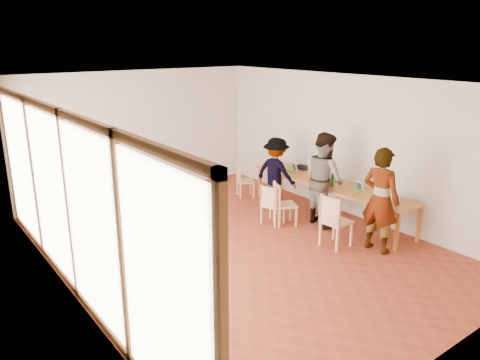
# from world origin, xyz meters

# --- Properties ---
(ground) EXTENTS (8.00, 8.00, 0.00)m
(ground) POSITION_xyz_m (0.00, 0.00, 0.00)
(ground) COLOR maroon
(ground) RESTS_ON ground
(wall_back) EXTENTS (6.00, 0.10, 3.00)m
(wall_back) POSITION_xyz_m (0.00, 4.00, 1.50)
(wall_back) COLOR beige
(wall_back) RESTS_ON ground
(wall_front) EXTENTS (6.00, 0.10, 3.00)m
(wall_front) POSITION_xyz_m (0.00, -4.00, 1.50)
(wall_front) COLOR beige
(wall_front) RESTS_ON ground
(wall_right) EXTENTS (0.10, 8.00, 3.00)m
(wall_right) POSITION_xyz_m (3.00, 0.00, 1.50)
(wall_right) COLOR beige
(wall_right) RESTS_ON ground
(window_wall) EXTENTS (0.10, 8.00, 3.00)m
(window_wall) POSITION_xyz_m (-2.96, 0.00, 1.50)
(window_wall) COLOR white
(window_wall) RESTS_ON ground
(ceiling) EXTENTS (6.00, 8.00, 0.04)m
(ceiling) POSITION_xyz_m (0.00, 0.00, 3.02)
(ceiling) COLOR white
(ceiling) RESTS_ON wall_back
(communal_table) EXTENTS (0.80, 4.00, 0.75)m
(communal_table) POSITION_xyz_m (2.50, 0.05, 0.70)
(communal_table) COLOR #C4702B
(communal_table) RESTS_ON ground
(side_table) EXTENTS (0.90, 0.90, 0.75)m
(side_table) POSITION_xyz_m (-2.06, 3.20, 0.67)
(side_table) COLOR #C4702B
(side_table) RESTS_ON ground
(chair_near) EXTENTS (0.48, 0.48, 0.53)m
(chair_near) POSITION_xyz_m (1.36, -1.08, 0.61)
(chair_near) COLOR tan
(chair_near) RESTS_ON ground
(chair_mid) EXTENTS (0.55, 0.55, 0.48)m
(chair_mid) POSITION_xyz_m (1.34, 0.31, 0.55)
(chair_mid) COLOR tan
(chair_mid) RESTS_ON ground
(chair_far) EXTENTS (0.48, 0.48, 0.45)m
(chair_far) POSITION_xyz_m (1.17, 0.44, 0.52)
(chair_far) COLOR tan
(chair_far) RESTS_ON ground
(chair_empty) EXTENTS (0.51, 0.51, 0.44)m
(chair_empty) POSITION_xyz_m (1.80, 2.24, 0.50)
(chair_empty) COLOR tan
(chair_empty) RESTS_ON ground
(chair_spare) EXTENTS (0.61, 0.61, 0.50)m
(chair_spare) POSITION_xyz_m (-1.34, 1.30, 0.58)
(chair_spare) COLOR tan
(chair_spare) RESTS_ON ground
(person_near) EXTENTS (0.54, 0.75, 1.92)m
(person_near) POSITION_xyz_m (1.92, -1.65, 0.96)
(person_near) COLOR gray
(person_near) RESTS_ON ground
(person_mid) EXTENTS (0.93, 1.08, 1.92)m
(person_mid) POSITION_xyz_m (2.10, -0.12, 0.96)
(person_mid) COLOR gray
(person_mid) RESTS_ON ground
(person_far) EXTENTS (0.81, 1.14, 1.60)m
(person_far) POSITION_xyz_m (2.01, 1.24, 0.80)
(person_far) COLOR gray
(person_far) RESTS_ON ground
(laptop_near) EXTENTS (0.18, 0.21, 0.18)m
(laptop_near) POSITION_xyz_m (2.53, -1.52, 0.80)
(laptop_near) COLOR green
(laptop_near) RESTS_ON communal_table
(laptop_mid) EXTENTS (0.23, 0.25, 0.18)m
(laptop_mid) POSITION_xyz_m (2.58, -0.62, 0.80)
(laptop_mid) COLOR green
(laptop_mid) RESTS_ON communal_table
(laptop_far) EXTENTS (0.26, 0.27, 0.19)m
(laptop_far) POSITION_xyz_m (2.54, 1.25, 0.80)
(laptop_far) COLOR green
(laptop_far) RESTS_ON communal_table
(yellow_mug) EXTENTS (0.12, 0.12, 0.09)m
(yellow_mug) POSITION_xyz_m (2.65, 0.05, 0.79)
(yellow_mug) COLOR gold
(yellow_mug) RESTS_ON communal_table
(green_bottle) EXTENTS (0.07, 0.07, 0.28)m
(green_bottle) POSITION_xyz_m (2.37, -0.12, 0.89)
(green_bottle) COLOR #1C6A2D
(green_bottle) RESTS_ON communal_table
(clear_glass) EXTENTS (0.07, 0.07, 0.09)m
(clear_glass) POSITION_xyz_m (2.42, 0.41, 0.80)
(clear_glass) COLOR silver
(clear_glass) RESTS_ON communal_table
(condiment_cup) EXTENTS (0.08, 0.08, 0.06)m
(condiment_cup) POSITION_xyz_m (2.83, -1.34, 0.78)
(condiment_cup) COLOR white
(condiment_cup) RESTS_ON communal_table
(pink_phone) EXTENTS (0.05, 0.10, 0.01)m
(pink_phone) POSITION_xyz_m (2.79, -1.57, 0.76)
(pink_phone) COLOR #E14A96
(pink_phone) RESTS_ON communal_table
(black_pouch) EXTENTS (0.16, 0.26, 0.09)m
(black_pouch) POSITION_xyz_m (2.81, 1.22, 0.80)
(black_pouch) COLOR black
(black_pouch) RESTS_ON communal_table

